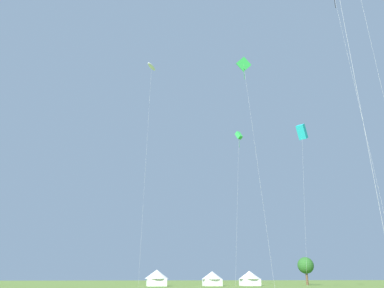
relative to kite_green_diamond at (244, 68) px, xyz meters
The scene contains 8 objects.
kite_green_diamond is the anchor object (origin of this frame).
kite_green_box 21.81m from the kite_green_diamond, 74.97° to the left, with size 2.90×2.17×27.91m.
kite_white_parafoil 22.69m from the kite_green_diamond, 124.77° to the left, with size 2.30×2.88×38.35m.
kite_cyan_box 20.35m from the kite_green_diamond, 42.56° to the left, with size 3.65×2.52×26.91m.
festival_tent_center 38.40m from the kite_green_diamond, 108.84° to the left, with size 4.13×4.13×2.68m.
festival_tent_left 37.48m from the kite_green_diamond, 87.70° to the left, with size 3.76×3.76×2.44m.
festival_tent_right 38.28m from the kite_green_diamond, 72.80° to the left, with size 3.92×3.92×2.55m.
tree_distant_left 44.27m from the kite_green_diamond, 54.70° to the left, with size 3.17×3.17×5.27m.
Camera 1 is at (-6.50, -3.93, 1.40)m, focal length 34.17 mm.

